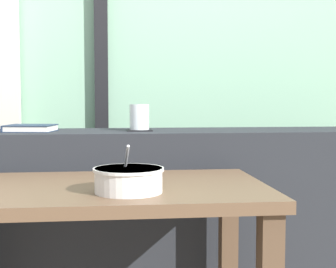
% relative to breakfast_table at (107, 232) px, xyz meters
% --- Properties ---
extents(outdoor_backdrop, '(4.80, 0.08, 2.80)m').
position_rel_breakfast_table_xyz_m(outdoor_backdrop, '(0.09, 1.24, 0.81)').
color(outdoor_backdrop, '#84B293').
rests_on(outdoor_backdrop, ground).
extents(window_divider_post, '(0.07, 0.05, 2.60)m').
position_rel_breakfast_table_xyz_m(window_divider_post, '(-0.04, 1.17, 0.71)').
color(window_divider_post, black).
rests_on(window_divider_post, ground).
extents(dark_console_ledge, '(2.80, 0.36, 0.86)m').
position_rel_breakfast_table_xyz_m(dark_console_ledge, '(0.09, 0.54, -0.16)').
color(dark_console_ledge, '#23262B').
rests_on(dark_console_ledge, ground).
extents(breakfast_table, '(0.96, 0.58, 0.73)m').
position_rel_breakfast_table_xyz_m(breakfast_table, '(0.00, 0.00, 0.00)').
color(breakfast_table, brown).
rests_on(breakfast_table, ground).
extents(coaster_square, '(0.10, 0.10, 0.00)m').
position_rel_breakfast_table_xyz_m(coaster_square, '(0.13, 0.52, 0.27)').
color(coaster_square, black).
rests_on(coaster_square, dark_console_ledge).
extents(juice_glass, '(0.08, 0.08, 0.10)m').
position_rel_breakfast_table_xyz_m(juice_glass, '(0.13, 0.52, 0.32)').
color(juice_glass, white).
rests_on(juice_glass, coaster_square).
extents(closed_book, '(0.21, 0.18, 0.03)m').
position_rel_breakfast_table_xyz_m(closed_book, '(-0.31, 0.53, 0.28)').
color(closed_book, '#1E2D47').
rests_on(closed_book, dark_console_ledge).
extents(soup_bowl, '(0.20, 0.20, 0.14)m').
position_rel_breakfast_table_xyz_m(soup_bowl, '(0.06, -0.12, 0.18)').
color(soup_bowl, silver).
rests_on(soup_bowl, breakfast_table).
extents(fork_utensil, '(0.09, 0.16, 0.01)m').
position_rel_breakfast_table_xyz_m(fork_utensil, '(0.03, 0.06, 0.15)').
color(fork_utensil, silver).
rests_on(fork_utensil, breakfast_table).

